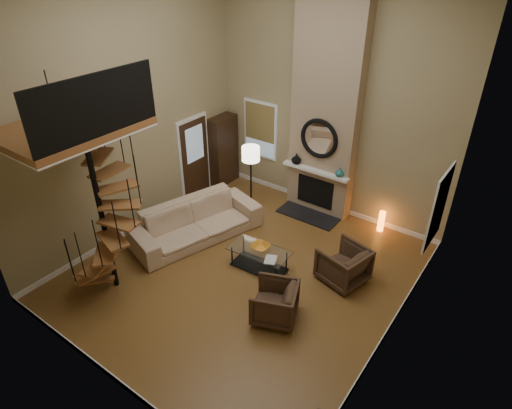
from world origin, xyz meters
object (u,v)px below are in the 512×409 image
Objects in this scene: coffee_table at (259,257)px; armchair_near at (346,267)px; armchair_far at (279,303)px; floor_lamp at (251,159)px; hutch at (223,150)px; sofa at (196,221)px; accent_lamp at (381,221)px.

armchair_near is at bearing 22.51° from coffee_table.
armchair_far is at bearing -3.84° from armchair_near.
hutch is at bearing 152.70° from floor_lamp.
sofa reaches higher than armchair_near.
sofa is 1.82m from coffee_table.
coffee_table is 2.51× the size of accent_lamp.
sofa is at bearing -102.12° from floor_lamp.
armchair_near is at bearing -21.64° from hutch.
armchair_far is 1.44m from coffee_table.
hutch is at bearing 140.11° from coffee_table.
accent_lamp reaches higher than coffee_table.
hutch is at bearing -151.92° from armchair_far.
armchair_far reaches higher than coffee_table.
floor_lamp is at bearing -94.49° from armchair_near.
armchair_far is 3.73m from accent_lamp.
armchair_far is at bearing -96.30° from accent_lamp.
coffee_table is (-1.62, -0.67, -0.07)m from armchair_near.
accent_lamp is at bearing 151.89° from armchair_far.
coffee_table is (2.99, -2.50, -0.67)m from hutch.
armchair_near is at bearing -63.32° from sofa.
sofa is at bearing -141.21° from accent_lamp.
floor_lamp is at bearing -157.84° from armchair_far.
floor_lamp is (-2.56, 2.65, 1.06)m from armchair_far.
armchair_near reaches higher than coffee_table.
hutch is 3.95m from coffee_table.
armchair_near is 0.67× the size of coffee_table.
sofa is at bearing 176.92° from coffee_table.
hutch is 1.48× the size of coffee_table.
accent_lamp is (2.97, 1.05, -1.16)m from floor_lamp.
sofa is 3.09m from armchair_far.
coffee_table is (1.81, -0.10, -0.11)m from sofa.
sofa is at bearing -63.89° from hutch.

